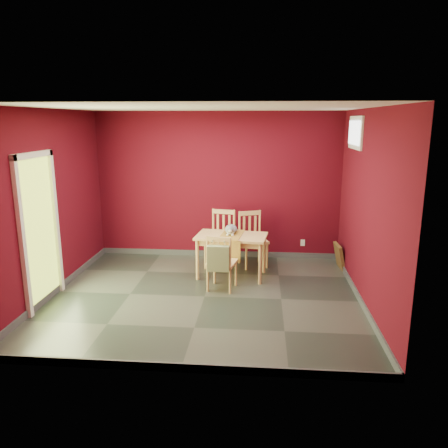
# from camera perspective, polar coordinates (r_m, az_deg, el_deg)

# --- Properties ---
(ground) EXTENTS (4.50, 4.50, 0.00)m
(ground) POSITION_cam_1_polar(r_m,az_deg,el_deg) (6.54, -2.55, -9.44)
(ground) COLOR #2D342D
(ground) RESTS_ON ground
(room_shell) EXTENTS (4.50, 4.50, 4.50)m
(room_shell) POSITION_cam_1_polar(r_m,az_deg,el_deg) (6.52, -2.56, -9.03)
(room_shell) COLOR #4B0713
(room_shell) RESTS_ON ground
(doorway) EXTENTS (0.06, 1.01, 2.13)m
(doorway) POSITION_cam_1_polar(r_m,az_deg,el_deg) (6.50, -23.03, -0.24)
(doorway) COLOR #B7D838
(doorway) RESTS_ON ground
(window) EXTENTS (0.05, 0.90, 0.50)m
(window) POSITION_cam_1_polar(r_m,az_deg,el_deg) (7.12, 16.79, 11.35)
(window) COLOR white
(window) RESTS_ON room_shell
(outlet_plate) EXTENTS (0.08, 0.02, 0.12)m
(outlet_plate) POSITION_cam_1_polar(r_m,az_deg,el_deg) (8.31, 10.25, -2.42)
(outlet_plate) COLOR silver
(outlet_plate) RESTS_ON room_shell
(dining_table) EXTENTS (1.20, 0.79, 0.71)m
(dining_table) POSITION_cam_1_polar(r_m,az_deg,el_deg) (7.15, 0.98, -2.14)
(dining_table) COLOR #DEAD68
(dining_table) RESTS_ON ground
(table_runner) EXTENTS (0.41, 0.73, 0.35)m
(table_runner) POSITION_cam_1_polar(r_m,az_deg,el_deg) (7.03, 0.92, -2.12)
(table_runner) COLOR #A4782A
(table_runner) RESTS_ON dining_table
(chair_far_left) EXTENTS (0.54, 0.54, 0.98)m
(chair_far_left) POSITION_cam_1_polar(r_m,az_deg,el_deg) (7.78, -0.36, -1.74)
(chair_far_left) COLOR #DEAD68
(chair_far_left) RESTS_ON ground
(chair_far_right) EXTENTS (0.58, 0.58, 0.96)m
(chair_far_right) POSITION_cam_1_polar(r_m,az_deg,el_deg) (7.77, 3.71, -1.88)
(chair_far_right) COLOR #DEAD68
(chair_far_right) RESTS_ON ground
(chair_near) EXTENTS (0.48, 0.48, 0.88)m
(chair_near) POSITION_cam_1_polar(r_m,az_deg,el_deg) (6.64, -0.36, -4.94)
(chair_near) COLOR #DEAD68
(chair_near) RESTS_ON ground
(tote_bag) EXTENTS (0.32, 0.19, 0.45)m
(tote_bag) POSITION_cam_1_polar(r_m,az_deg,el_deg) (6.40, -0.76, -4.52)
(tote_bag) COLOR #788656
(tote_bag) RESTS_ON chair_near
(cat) EXTENTS (0.35, 0.47, 0.21)m
(cat) POSITION_cam_1_polar(r_m,az_deg,el_deg) (7.20, 0.92, -0.46)
(cat) COLOR slate
(cat) RESTS_ON table_runner
(picture_frame) EXTENTS (0.18, 0.44, 0.44)m
(picture_frame) POSITION_cam_1_polar(r_m,az_deg,el_deg) (7.91, 14.82, -4.10)
(picture_frame) COLOR brown
(picture_frame) RESTS_ON ground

